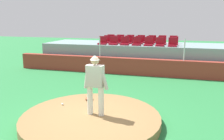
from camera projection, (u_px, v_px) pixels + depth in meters
name	position (u px, v px, depth m)	size (l,w,h in m)	color
ground_plane	(91.00, 123.00, 7.05)	(60.00, 60.00, 0.00)	#2B7D3F
pitchers_mound	(91.00, 119.00, 7.02)	(4.17, 4.17, 0.25)	olive
pitcher	(95.00, 81.00, 6.81)	(0.78, 0.29, 1.80)	silver
baseball	(62.00, 104.00, 7.79)	(0.07, 0.07, 0.07)	white
fielding_glove	(89.00, 99.00, 8.28)	(0.30, 0.20, 0.11)	brown
brick_barrier	(133.00, 66.00, 13.13)	(14.15, 0.40, 0.93)	#983429
fence_post_left	(100.00, 47.00, 13.44)	(0.06, 0.06, 1.16)	silver
fence_post_right	(184.00, 50.00, 12.18)	(0.06, 0.06, 1.16)	silver
bleacher_platform	(139.00, 56.00, 15.01)	(12.06, 3.21, 1.55)	gray
stadium_chair_0	(103.00, 42.00, 14.34)	(0.48, 0.44, 0.50)	maroon
stadium_chair_1	(114.00, 42.00, 14.16)	(0.48, 0.44, 0.50)	maroon
stadium_chair_2	(125.00, 42.00, 13.97)	(0.48, 0.44, 0.50)	maroon
stadium_chair_3	(137.00, 43.00, 13.80)	(0.48, 0.44, 0.50)	maroon
stadium_chair_4	(148.00, 43.00, 13.61)	(0.48, 0.44, 0.50)	maroon
stadium_chair_5	(160.00, 43.00, 13.40)	(0.48, 0.44, 0.50)	maroon
stadium_chair_6	(173.00, 44.00, 13.22)	(0.48, 0.44, 0.50)	maroon
stadium_chair_7	(107.00, 41.00, 15.17)	(0.48, 0.44, 0.50)	maroon
stadium_chair_8	(117.00, 41.00, 14.98)	(0.48, 0.44, 0.50)	maroon
stadium_chair_9	(128.00, 41.00, 14.81)	(0.48, 0.44, 0.50)	maroon
stadium_chair_10	(139.00, 41.00, 14.57)	(0.48, 0.44, 0.50)	maroon
stadium_chair_11	(150.00, 42.00, 14.42)	(0.48, 0.44, 0.50)	maroon
stadium_chair_12	(162.00, 42.00, 14.20)	(0.48, 0.44, 0.50)	maroon
stadium_chair_13	(174.00, 42.00, 14.02)	(0.48, 0.44, 0.50)	maroon
stadium_chair_14	(111.00, 40.00, 15.96)	(0.48, 0.44, 0.50)	maroon
stadium_chair_15	(120.00, 40.00, 15.77)	(0.48, 0.44, 0.50)	maroon
stadium_chair_16	(130.00, 40.00, 15.61)	(0.48, 0.44, 0.50)	maroon
stadium_chair_17	(141.00, 40.00, 15.39)	(0.48, 0.44, 0.50)	maroon
stadium_chair_18	(152.00, 41.00, 15.20)	(0.48, 0.44, 0.50)	maroon
stadium_chair_19	(162.00, 41.00, 15.06)	(0.48, 0.44, 0.50)	maroon
stadium_chair_20	(173.00, 41.00, 14.83)	(0.48, 0.44, 0.50)	maroon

